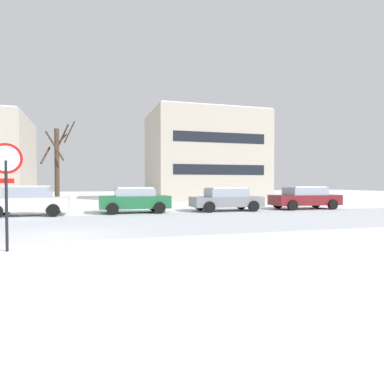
# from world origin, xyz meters

# --- Properties ---
(ground_plane) EXTENTS (120.00, 120.00, 0.00)m
(ground_plane) POSITION_xyz_m (0.00, 0.00, 0.00)
(ground_plane) COLOR white
(road_surface) EXTENTS (80.00, 8.14, 0.00)m
(road_surface) POSITION_xyz_m (0.00, 3.07, 0.00)
(road_surface) COLOR silver
(road_surface) RESTS_ON ground
(stop_sign) EXTENTS (0.75, 0.14, 2.67)m
(stop_sign) POSITION_xyz_m (-0.96, -2.12, 1.87)
(stop_sign) COLOR black
(stop_sign) RESTS_ON ground
(parked_car_white) EXTENTS (3.95, 2.17, 1.54)m
(parked_car_white) POSITION_xyz_m (-1.91, 7.97, 0.78)
(parked_car_white) COLOR white
(parked_car_white) RESTS_ON ground
(parked_car_green) EXTENTS (3.90, 2.11, 1.44)m
(parked_car_green) POSITION_xyz_m (3.53, 8.13, 0.74)
(parked_car_green) COLOR #1E6038
(parked_car_green) RESTS_ON ground
(parked_car_gray) EXTENTS (4.23, 2.09, 1.41)m
(parked_car_gray) POSITION_xyz_m (8.97, 7.87, 0.72)
(parked_car_gray) COLOR slate
(parked_car_gray) RESTS_ON ground
(parked_car_maroon) EXTENTS (4.45, 2.04, 1.45)m
(parked_car_maroon) POSITION_xyz_m (14.41, 7.84, 0.74)
(parked_car_maroon) COLOR maroon
(parked_car_maroon) RESTS_ON ground
(tree_far_mid) EXTENTS (2.00, 1.72, 5.43)m
(tree_far_mid) POSITION_xyz_m (-0.75, 11.15, 2.77)
(tree_far_mid) COLOR #423326
(tree_far_mid) RESTS_ON ground
(building_far_right) EXTENTS (10.84, 8.50, 8.69)m
(building_far_right) POSITION_xyz_m (12.45, 21.94, 4.34)
(building_far_right) COLOR #B2A899
(building_far_right) RESTS_ON ground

